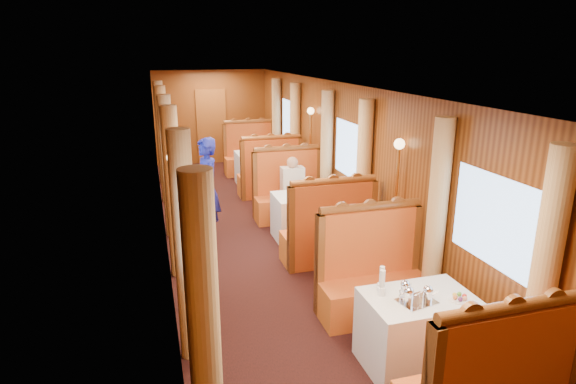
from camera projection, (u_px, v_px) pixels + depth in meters
name	position (u px, v px, depth m)	size (l,w,h in m)	color
floor	(262.00, 242.00, 7.86)	(3.00, 12.00, 0.01)	black
ceiling	(260.00, 86.00, 7.14)	(3.00, 12.00, 0.01)	silver
wall_far	(211.00, 117.00, 13.02)	(3.00, 2.50, 0.01)	brown
wall_left	(162.00, 175.00, 7.10)	(12.00, 2.50, 0.01)	brown
wall_right	(350.00, 162.00, 7.90)	(12.00, 2.50, 0.01)	brown
doorway_far	(212.00, 127.00, 13.06)	(0.80, 0.04, 2.00)	brown
table_near	(417.00, 331.00, 4.73)	(1.05, 0.72, 0.75)	white
banquette_near_aft	(372.00, 281.00, 5.64)	(1.30, 0.55, 1.34)	#B62F14
table_mid	(306.00, 216.00, 7.95)	(1.05, 0.72, 0.75)	white
banquette_mid_fwd	(328.00, 236.00, 7.00)	(1.30, 0.55, 1.34)	#B62F14
banquette_mid_aft	(289.00, 196.00, 8.87)	(1.30, 0.55, 1.34)	#B62F14
table_far	(259.00, 168.00, 11.17)	(1.05, 0.72, 0.75)	white
banquette_far_fwd	(270.00, 177.00, 10.22)	(1.30, 0.55, 1.34)	#B62F14
banquette_far_aft	(250.00, 157.00, 12.09)	(1.30, 0.55, 1.34)	#B62F14
tea_tray	(416.00, 302.00, 4.51)	(0.34, 0.26, 0.01)	silver
teapot_left	(408.00, 297.00, 4.48)	(0.16, 0.12, 0.13)	silver
teapot_right	(428.00, 296.00, 4.51)	(0.15, 0.12, 0.13)	silver
teapot_back	(405.00, 290.00, 4.61)	(0.16, 0.12, 0.13)	silver
fruit_plate	(460.00, 298.00, 4.55)	(0.21, 0.21, 0.05)	white
cup_inboard	(382.00, 285.00, 4.62)	(0.08, 0.08, 0.26)	white
cup_outboard	(382.00, 281.00, 4.69)	(0.08, 0.08, 0.26)	white
rose_vase_mid	(307.00, 185.00, 7.77)	(0.06, 0.06, 0.36)	silver
rose_vase_far	(261.00, 145.00, 10.99)	(0.06, 0.06, 0.36)	silver
window_left_near	(178.00, 257.00, 3.82)	(1.20, 0.90, 0.01)	#83ADE1
curtain_left_near_a	(205.00, 339.00, 3.21)	(0.22, 0.22, 2.35)	#DDB371
curtain_left_near_b	(186.00, 249.00, 4.65)	(0.22, 0.22, 2.35)	#DDB371
window_right_near	(494.00, 221.00, 4.61)	(1.20, 0.90, 0.01)	#83ADE1
curtain_right_near_a	(543.00, 285.00, 3.95)	(0.22, 0.22, 2.35)	#DDB371
curtain_right_near_b	(436.00, 222.00, 5.38)	(0.22, 0.22, 2.35)	#DDB371
window_left_mid	(162.00, 161.00, 7.05)	(1.20, 0.90, 0.01)	#83ADE1
curtain_left_mid_a	(174.00, 194.00, 6.43)	(0.22, 0.22, 2.35)	#DDB371
curtain_left_mid_b	(168.00, 167.00, 7.87)	(0.22, 0.22, 2.35)	#DDB371
window_right_mid	(350.00, 150.00, 7.83)	(1.20, 0.90, 0.01)	#83ADE1
curtain_right_mid_a	(363.00, 179.00, 7.17)	(0.22, 0.22, 2.35)	#DDB371
curtain_right_mid_b	(326.00, 157.00, 8.60)	(0.22, 0.22, 2.35)	#DDB371
window_left_far	(156.00, 126.00, 10.27)	(1.20, 0.90, 0.01)	#83ADE1
curtain_left_far_a	(164.00, 145.00, 9.66)	(0.22, 0.22, 2.35)	#DDB371
curtain_left_far_b	(161.00, 133.00, 11.09)	(0.22, 0.22, 2.35)	#DDB371
window_right_far	(290.00, 120.00, 11.06)	(1.20, 0.90, 0.01)	#83ADE1
curtain_right_far_a	(295.00, 138.00, 10.39)	(0.22, 0.22, 2.35)	#DDB371
curtain_right_far_b	(277.00, 127.00, 11.83)	(0.22, 0.22, 2.35)	#DDB371
sconce_left_fore	(176.00, 200.00, 5.48)	(0.14, 0.14, 1.95)	#BF8C3F
sconce_right_fore	(397.00, 182.00, 6.22)	(0.14, 0.14, 1.95)	#BF8C3F
sconce_left_aft	(164.00, 144.00, 8.70)	(0.14, 0.14, 1.95)	#BF8C3F
sconce_right_aft	(310.00, 136.00, 9.44)	(0.14, 0.14, 1.95)	#BF8C3F
steward	(207.00, 189.00, 7.85)	(0.61, 0.40, 1.68)	navy
passenger	(293.00, 183.00, 8.55)	(0.40, 0.44, 0.76)	beige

